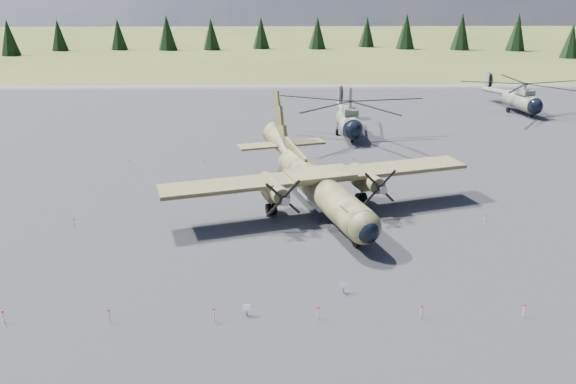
{
  "coord_description": "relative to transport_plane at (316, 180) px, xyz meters",
  "views": [
    {
      "loc": [
        -0.38,
        -41.46,
        18.1
      ],
      "look_at": [
        0.6,
        2.0,
        2.24
      ],
      "focal_mm": 35.0,
      "sensor_mm": 36.0,
      "label": 1
    }
  ],
  "objects": [
    {
      "name": "helicopter_mid",
      "position": [
        33.93,
        38.14,
        0.81
      ],
      "size": [
        21.05,
        23.13,
        4.73
      ],
      "rotation": [
        0.0,
        0.0,
        0.14
      ],
      "color": "gray",
      "rests_on": "ground"
    },
    {
      "name": "apron",
      "position": [
        -3.03,
        5.75,
        -2.55
      ],
      "size": [
        120.0,
        120.0,
        0.04
      ],
      "primitive_type": "cube",
      "color": "#5C5C61",
      "rests_on": "ground"
    },
    {
      "name": "ground",
      "position": [
        -3.03,
        -4.25,
        -2.55
      ],
      "size": [
        500.0,
        500.0,
        0.0
      ],
      "primitive_type": "plane",
      "color": "#5C632C",
      "rests_on": "ground"
    },
    {
      "name": "transport_plane",
      "position": [
        0.0,
        0.0,
        0.0
      ],
      "size": [
        26.56,
        23.7,
        8.87
      ],
      "rotation": [
        0.0,
        0.0,
        0.29
      ],
      "color": "#374123",
      "rests_on": "ground"
    },
    {
      "name": "info_placard_right",
      "position": [
        0.79,
        -14.81,
        -2.05
      ],
      "size": [
        0.49,
        0.24,
        0.75
      ],
      "rotation": [
        0.0,
        0.0,
        0.08
      ],
      "color": "gray",
      "rests_on": "ground"
    },
    {
      "name": "info_placard_left",
      "position": [
        -5.19,
        -17.25,
        -2.06
      ],
      "size": [
        0.47,
        0.2,
        0.73
      ],
      "rotation": [
        0.0,
        0.0,
        -0.01
      ],
      "color": "gray",
      "rests_on": "ground"
    },
    {
      "name": "helicopter_near",
      "position": [
        5.99,
        24.42,
        0.92
      ],
      "size": [
        19.31,
        22.74,
        4.88
      ],
      "rotation": [
        0.0,
        0.0,
        0.01
      ],
      "color": "gray",
      "rests_on": "ground"
    },
    {
      "name": "barrier_fence",
      "position": [
        -3.49,
        -4.33,
        -2.04
      ],
      "size": [
        33.12,
        29.62,
        0.85
      ],
      "color": "white",
      "rests_on": "ground"
    },
    {
      "name": "treeline",
      "position": [
        2.25,
        5.15,
        2.31
      ],
      "size": [
        308.23,
        297.16,
        10.98
      ],
      "color": "black",
      "rests_on": "ground"
    }
  ]
}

